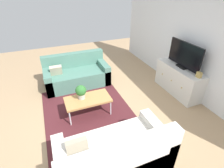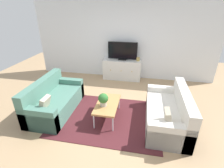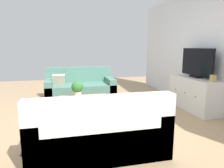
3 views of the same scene
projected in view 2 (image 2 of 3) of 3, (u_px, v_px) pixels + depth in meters
The scene contains 10 objects.
ground_plane at pixel (109, 114), 4.26m from camera, with size 10.00×10.00×0.00m, color tan.
wall_back at pixel (124, 40), 5.93m from camera, with size 6.40×0.12×2.70m, color white.
area_rug at pixel (108, 118), 4.13m from camera, with size 2.50×1.90×0.01m, color #4C1E23.
couch_left_side at pixel (53, 101), 4.29m from camera, with size 0.86×1.72×0.84m.
couch_right_side at pixel (170, 114), 3.80m from camera, with size 0.86×1.72×0.84m.
coffee_table at pixel (107, 105), 3.97m from camera, with size 0.50×0.96×0.41m.
potted_plant at pixel (103, 99), 3.79m from camera, with size 0.23×0.23×0.31m.
tv_console at pixel (122, 70), 6.11m from camera, with size 1.34×0.47×0.72m.
flat_screen_tv at pixel (123, 51), 5.83m from camera, with size 1.02×0.16×0.63m.
mantel_clock at pixel (138, 59), 5.83m from camera, with size 0.11×0.07×0.13m, color tan.
Camera 2 is at (0.75, -3.42, 2.54)m, focal length 27.00 mm.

